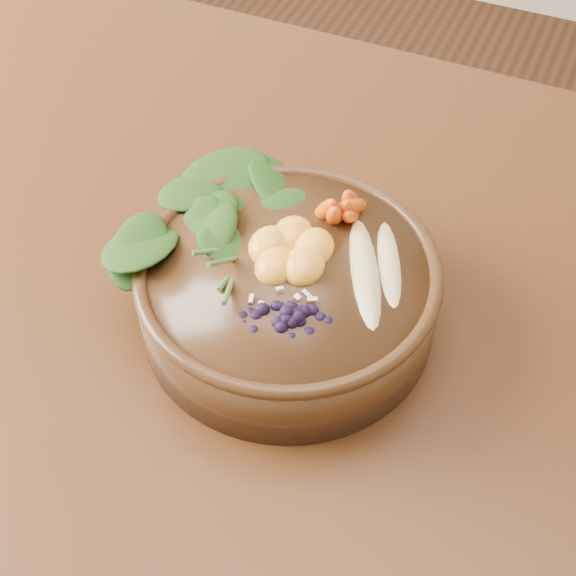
{
  "coord_description": "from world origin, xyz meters",
  "views": [
    {
      "loc": [
        0.28,
        -0.53,
        1.38
      ],
      "look_at": [
        0.07,
        -0.06,
        0.8
      ],
      "focal_mm": 50.0,
      "sensor_mm": 36.0,
      "label": 1
    }
  ],
  "objects_px": {
    "carrot_cluster": "(346,182)",
    "mandarin_cluster": "(291,242)",
    "kale_heap": "(245,205)",
    "banana_halves": "(378,257)",
    "stoneware_bowl": "(288,295)",
    "dining_table": "(255,312)",
    "blueberry_pile": "(288,303)"
  },
  "relations": [
    {
      "from": "kale_heap",
      "to": "banana_halves",
      "type": "bearing_deg",
      "value": -2.44
    },
    {
      "from": "stoneware_bowl",
      "to": "kale_heap",
      "type": "bearing_deg",
      "value": 147.98
    },
    {
      "from": "banana_halves",
      "to": "blueberry_pile",
      "type": "bearing_deg",
      "value": -141.51
    },
    {
      "from": "dining_table",
      "to": "banana_halves",
      "type": "relative_size",
      "value": 9.54
    },
    {
      "from": "blueberry_pile",
      "to": "banana_halves",
      "type": "bearing_deg",
      "value": 59.6
    },
    {
      "from": "kale_heap",
      "to": "dining_table",
      "type": "bearing_deg",
      "value": 105.52
    },
    {
      "from": "dining_table",
      "to": "blueberry_pile",
      "type": "distance_m",
      "value": 0.24
    },
    {
      "from": "stoneware_bowl",
      "to": "kale_heap",
      "type": "distance_m",
      "value": 0.1
    },
    {
      "from": "kale_heap",
      "to": "banana_halves",
      "type": "distance_m",
      "value": 0.14
    },
    {
      "from": "carrot_cluster",
      "to": "banana_halves",
      "type": "height_order",
      "value": "carrot_cluster"
    },
    {
      "from": "kale_heap",
      "to": "carrot_cluster",
      "type": "relative_size",
      "value": 2.38
    },
    {
      "from": "stoneware_bowl",
      "to": "mandarin_cluster",
      "type": "relative_size",
      "value": 3.15
    },
    {
      "from": "banana_halves",
      "to": "carrot_cluster",
      "type": "bearing_deg",
      "value": 113.06
    },
    {
      "from": "banana_halves",
      "to": "stoneware_bowl",
      "type": "bearing_deg",
      "value": -177.26
    },
    {
      "from": "dining_table",
      "to": "banana_halves",
      "type": "xyz_separation_m",
      "value": [
        0.15,
        -0.03,
        0.19
      ]
    },
    {
      "from": "kale_heap",
      "to": "carrot_cluster",
      "type": "distance_m",
      "value": 0.1
    },
    {
      "from": "blueberry_pile",
      "to": "mandarin_cluster",
      "type": "bearing_deg",
      "value": 111.84
    },
    {
      "from": "dining_table",
      "to": "blueberry_pile",
      "type": "height_order",
      "value": "blueberry_pile"
    },
    {
      "from": "dining_table",
      "to": "stoneware_bowl",
      "type": "bearing_deg",
      "value": -41.99
    },
    {
      "from": "carrot_cluster",
      "to": "mandarin_cluster",
      "type": "distance_m",
      "value": 0.08
    },
    {
      "from": "stoneware_bowl",
      "to": "blueberry_pile",
      "type": "height_order",
      "value": "blueberry_pile"
    },
    {
      "from": "stoneware_bowl",
      "to": "blueberry_pile",
      "type": "distance_m",
      "value": 0.08
    },
    {
      "from": "carrot_cluster",
      "to": "blueberry_pile",
      "type": "bearing_deg",
      "value": -109.55
    },
    {
      "from": "stoneware_bowl",
      "to": "banana_halves",
      "type": "distance_m",
      "value": 0.1
    },
    {
      "from": "stoneware_bowl",
      "to": "carrot_cluster",
      "type": "distance_m",
      "value": 0.12
    },
    {
      "from": "stoneware_bowl",
      "to": "blueberry_pile",
      "type": "relative_size",
      "value": 2.16
    },
    {
      "from": "dining_table",
      "to": "mandarin_cluster",
      "type": "relative_size",
      "value": 17.35
    },
    {
      "from": "carrot_cluster",
      "to": "mandarin_cluster",
      "type": "height_order",
      "value": "carrot_cluster"
    },
    {
      "from": "dining_table",
      "to": "stoneware_bowl",
      "type": "distance_m",
      "value": 0.16
    },
    {
      "from": "dining_table",
      "to": "stoneware_bowl",
      "type": "height_order",
      "value": "stoneware_bowl"
    },
    {
      "from": "dining_table",
      "to": "banana_halves",
      "type": "distance_m",
      "value": 0.24
    },
    {
      "from": "banana_halves",
      "to": "dining_table",
      "type": "bearing_deg",
      "value": 147.59
    }
  ]
}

